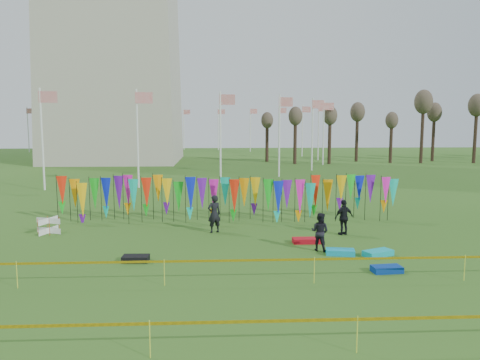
{
  "coord_description": "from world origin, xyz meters",
  "views": [
    {
      "loc": [
        -0.34,
        -17.44,
        5.36
      ],
      "look_at": [
        0.83,
        6.0,
        2.45
      ],
      "focal_mm": 35.0,
      "sensor_mm": 36.0,
      "label": 1
    }
  ],
  "objects_px": {
    "box_kite": "(49,226)",
    "person_right": "(344,217)",
    "kite_bag_turquoise": "(340,252)",
    "kite_bag_teal": "(378,253)",
    "person_left": "(214,214)",
    "kite_bag_red": "(306,241)",
    "kite_bag_black": "(136,259)",
    "kite_bag_blue": "(387,269)",
    "person_mid": "(320,232)"
  },
  "relations": [
    {
      "from": "kite_bag_black",
      "to": "kite_bag_teal",
      "type": "xyz_separation_m",
      "value": [
        9.64,
        0.29,
        -0.0
      ]
    },
    {
      "from": "kite_bag_teal",
      "to": "kite_bag_turquoise",
      "type": "bearing_deg",
      "value": 170.91
    },
    {
      "from": "person_right",
      "to": "kite_bag_red",
      "type": "relative_size",
      "value": 1.4
    },
    {
      "from": "person_right",
      "to": "kite_bag_teal",
      "type": "height_order",
      "value": "person_right"
    },
    {
      "from": "kite_bag_teal",
      "to": "kite_bag_red",
      "type": "bearing_deg",
      "value": 139.42
    },
    {
      "from": "kite_bag_black",
      "to": "kite_bag_teal",
      "type": "relative_size",
      "value": 0.84
    },
    {
      "from": "person_left",
      "to": "kite_bag_black",
      "type": "xyz_separation_m",
      "value": [
        -3.02,
        -4.65,
        -0.81
      ]
    },
    {
      "from": "box_kite",
      "to": "kite_bag_turquoise",
      "type": "distance_m",
      "value": 13.84
    },
    {
      "from": "kite_bag_turquoise",
      "to": "kite_bag_red",
      "type": "distance_m",
      "value": 2.16
    },
    {
      "from": "person_mid",
      "to": "person_right",
      "type": "bearing_deg",
      "value": -88.73
    },
    {
      "from": "person_right",
      "to": "kite_bag_blue",
      "type": "distance_m",
      "value": 5.67
    },
    {
      "from": "box_kite",
      "to": "person_left",
      "type": "bearing_deg",
      "value": -1.39
    },
    {
      "from": "person_left",
      "to": "person_right",
      "type": "relative_size",
      "value": 1.09
    },
    {
      "from": "kite_bag_blue",
      "to": "kite_bag_teal",
      "type": "distance_m",
      "value": 2.08
    },
    {
      "from": "kite_bag_blue",
      "to": "box_kite",
      "type": "bearing_deg",
      "value": 155.12
    },
    {
      "from": "person_left",
      "to": "kite_bag_teal",
      "type": "xyz_separation_m",
      "value": [
        6.62,
        -4.36,
        -0.81
      ]
    },
    {
      "from": "box_kite",
      "to": "kite_bag_red",
      "type": "height_order",
      "value": "box_kite"
    },
    {
      "from": "kite_bag_blue",
      "to": "kite_bag_red",
      "type": "xyz_separation_m",
      "value": [
        -2.11,
        4.19,
        0.0
      ]
    },
    {
      "from": "person_left",
      "to": "kite_bag_turquoise",
      "type": "height_order",
      "value": "person_left"
    },
    {
      "from": "box_kite",
      "to": "person_left",
      "type": "xyz_separation_m",
      "value": [
        8.01,
        -0.19,
        0.54
      ]
    },
    {
      "from": "kite_bag_blue",
      "to": "kite_bag_black",
      "type": "bearing_deg",
      "value": 169.23
    },
    {
      "from": "person_left",
      "to": "kite_bag_red",
      "type": "distance_m",
      "value": 4.74
    },
    {
      "from": "box_kite",
      "to": "person_right",
      "type": "height_order",
      "value": "person_right"
    },
    {
      "from": "box_kite",
      "to": "kite_bag_teal",
      "type": "distance_m",
      "value": 15.32
    },
    {
      "from": "box_kite",
      "to": "person_right",
      "type": "xyz_separation_m",
      "value": [
        14.19,
        -0.98,
        0.46
      ]
    },
    {
      "from": "kite_bag_blue",
      "to": "kite_bag_black",
      "type": "relative_size",
      "value": 1.05
    },
    {
      "from": "person_right",
      "to": "kite_bag_blue",
      "type": "bearing_deg",
      "value": 69.73
    },
    {
      "from": "kite_bag_turquoise",
      "to": "kite_bag_red",
      "type": "xyz_separation_m",
      "value": [
        -1.02,
        1.91,
        -0.0
      ]
    },
    {
      "from": "kite_bag_teal",
      "to": "kite_bag_blue",
      "type": "bearing_deg",
      "value": -100.91
    },
    {
      "from": "kite_bag_black",
      "to": "kite_bag_blue",
      "type": "bearing_deg",
      "value": -10.77
    },
    {
      "from": "person_left",
      "to": "person_right",
      "type": "distance_m",
      "value": 6.23
    },
    {
      "from": "person_right",
      "to": "kite_bag_teal",
      "type": "xyz_separation_m",
      "value": [
        0.43,
        -3.58,
        -0.74
      ]
    },
    {
      "from": "person_left",
      "to": "kite_bag_turquoise",
      "type": "relative_size",
      "value": 1.63
    },
    {
      "from": "kite_bag_black",
      "to": "box_kite",
      "type": "bearing_deg",
      "value": 135.87
    },
    {
      "from": "box_kite",
      "to": "person_mid",
      "type": "xyz_separation_m",
      "value": [
        12.44,
        -3.66,
        0.42
      ]
    },
    {
      "from": "person_mid",
      "to": "person_right",
      "type": "xyz_separation_m",
      "value": [
        1.75,
        2.68,
        0.05
      ]
    },
    {
      "from": "box_kite",
      "to": "person_left",
      "type": "relative_size",
      "value": 0.42
    },
    {
      "from": "box_kite",
      "to": "person_right",
      "type": "bearing_deg",
      "value": -3.93
    },
    {
      "from": "kite_bag_black",
      "to": "person_right",
      "type": "bearing_deg",
      "value": 22.79
    },
    {
      "from": "person_mid",
      "to": "kite_bag_black",
      "type": "relative_size",
      "value": 1.6
    },
    {
      "from": "person_mid",
      "to": "kite_bag_red",
      "type": "bearing_deg",
      "value": -41.16
    },
    {
      "from": "kite_bag_red",
      "to": "kite_bag_teal",
      "type": "bearing_deg",
      "value": -40.58
    },
    {
      "from": "kite_bag_red",
      "to": "kite_bag_black",
      "type": "height_order",
      "value": "kite_bag_black"
    },
    {
      "from": "box_kite",
      "to": "kite_bag_blue",
      "type": "bearing_deg",
      "value": -24.88
    },
    {
      "from": "person_left",
      "to": "kite_bag_teal",
      "type": "bearing_deg",
      "value": 122.25
    },
    {
      "from": "person_mid",
      "to": "kite_bag_teal",
      "type": "xyz_separation_m",
      "value": [
        2.18,
        -0.9,
        -0.69
      ]
    },
    {
      "from": "box_kite",
      "to": "kite_bag_red",
      "type": "relative_size",
      "value": 0.64
    },
    {
      "from": "kite_bag_turquoise",
      "to": "kite_bag_black",
      "type": "relative_size",
      "value": 1.13
    },
    {
      "from": "person_right",
      "to": "kite_bag_turquoise",
      "type": "bearing_deg",
      "value": 51.94
    },
    {
      "from": "kite_bag_red",
      "to": "kite_bag_blue",
      "type": "bearing_deg",
      "value": -63.26
    }
  ]
}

